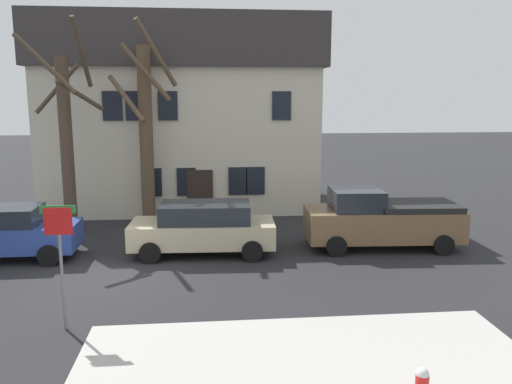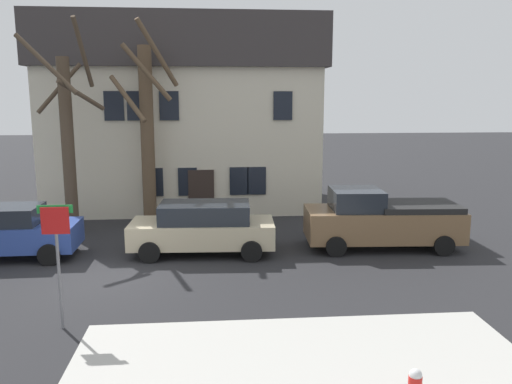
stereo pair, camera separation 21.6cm
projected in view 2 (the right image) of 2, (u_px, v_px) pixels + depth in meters
The scene contains 9 objects.
ground_plane at pixel (107, 278), 15.05m from camera, with size 120.00×120.00×0.00m, color #262628.
building_main at pixel (185, 113), 24.97m from camera, with size 12.63×7.21×8.65m.
tree_bare_near at pixel (68, 135), 19.43m from camera, with size 2.82×2.63×7.95m.
tree_bare_mid at pixel (147, 129), 20.83m from camera, with size 2.76×1.68×8.05m.
car_blue_sedan at pixel (9, 232), 16.77m from camera, with size 4.32×2.06×1.71m.
car_beige_wagon at pixel (203, 227), 17.24m from camera, with size 4.81×2.30×1.72m.
pickup_truck_brown at pixel (381, 219), 17.93m from camera, with size 5.36×2.50×2.06m.
street_sign_pole at pixel (57, 243), 11.40m from camera, with size 0.76×0.07×2.84m.
bicycle_leaning at pixel (18, 221), 20.34m from camera, with size 1.75×0.23×1.03m.
Camera 2 is at (3.10, -14.68, 5.14)m, focal length 36.49 mm.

